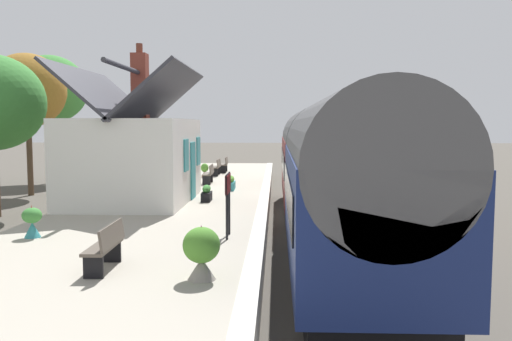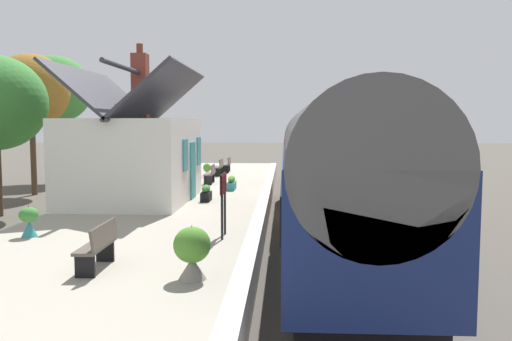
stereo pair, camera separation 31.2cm
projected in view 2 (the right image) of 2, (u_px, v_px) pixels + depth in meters
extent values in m
plane|color=#4C473F|center=(295.00, 215.00, 20.88)|extent=(160.00, 160.00, 0.00)
cube|color=#A39B8C|center=(186.00, 203.00, 21.08)|extent=(32.00, 6.79, 0.86)
cube|color=beige|center=(265.00, 193.00, 20.87)|extent=(32.00, 0.36, 0.02)
cube|color=gray|center=(335.00, 213.00, 20.78)|extent=(52.00, 0.08, 0.14)
cube|color=gray|center=(299.00, 213.00, 20.86)|extent=(52.00, 0.08, 0.14)
cube|color=black|center=(317.00, 205.00, 21.23)|extent=(8.58, 2.29, 0.70)
cube|color=maroon|center=(317.00, 168.00, 21.10)|extent=(9.33, 2.70, 2.30)
cylinder|color=#515154|center=(317.00, 140.00, 20.99)|extent=(9.33, 2.65, 2.65)
cube|color=black|center=(283.00, 161.00, 21.15)|extent=(7.93, 0.03, 0.80)
cylinder|color=black|center=(313.00, 195.00, 24.01)|extent=(0.70, 2.16, 0.70)
cylinder|color=black|center=(321.00, 217.00, 18.45)|extent=(0.70, 2.16, 0.70)
cube|color=black|center=(311.00, 152.00, 25.72)|extent=(0.04, 2.16, 0.90)
cylinder|color=#F2EDCC|center=(311.00, 172.00, 25.82)|extent=(0.06, 0.24, 0.24)
cube|color=red|center=(311.00, 181.00, 25.90)|extent=(0.16, 2.56, 0.24)
cube|color=black|center=(342.00, 270.00, 11.69)|extent=(8.14, 2.29, 0.70)
cube|color=navy|center=(343.00, 204.00, 11.56)|extent=(8.85, 2.70, 2.30)
cylinder|color=#515154|center=(344.00, 153.00, 11.46)|extent=(8.85, 2.65, 2.65)
cube|color=black|center=(282.00, 191.00, 11.61)|extent=(7.52, 0.03, 0.80)
cylinder|color=black|center=(332.00, 243.00, 14.33)|extent=(0.70, 2.16, 0.70)
cylinder|color=black|center=(359.00, 313.00, 9.06)|extent=(0.70, 2.16, 0.70)
cube|color=white|center=(134.00, 160.00, 18.64)|extent=(5.69, 3.91, 2.94)
cube|color=#38383F|center=(160.00, 95.00, 18.38)|extent=(6.19, 2.21, 1.94)
cube|color=#38383F|center=(106.00, 95.00, 18.49)|extent=(6.19, 2.21, 1.94)
cylinder|color=#38383F|center=(132.00, 71.00, 18.36)|extent=(6.19, 0.16, 0.16)
cube|color=brown|center=(140.00, 87.00, 19.38)|extent=(0.56, 0.56, 2.42)
cylinder|color=brown|center=(140.00, 49.00, 19.26)|extent=(0.24, 0.24, 0.36)
cube|color=teal|center=(193.00, 170.00, 19.32)|extent=(0.90, 0.06, 2.10)
cube|color=teal|center=(185.00, 155.00, 17.87)|extent=(0.80, 0.05, 1.10)
cube|color=teal|center=(199.00, 151.00, 20.66)|extent=(0.80, 0.05, 1.10)
cube|color=brown|center=(226.00, 164.00, 29.94)|extent=(1.41, 0.43, 0.06)
cube|color=brown|center=(229.00, 160.00, 29.92)|extent=(1.40, 0.14, 0.40)
cube|color=black|center=(225.00, 169.00, 29.40)|extent=(0.07, 0.36, 0.44)
cube|color=black|center=(227.00, 168.00, 30.52)|extent=(0.07, 0.36, 0.44)
cube|color=brown|center=(209.00, 174.00, 24.23)|extent=(1.41, 0.43, 0.06)
cube|color=brown|center=(213.00, 169.00, 24.20)|extent=(1.40, 0.13, 0.40)
cube|color=black|center=(208.00, 180.00, 23.69)|extent=(0.07, 0.36, 0.44)
cube|color=black|center=(211.00, 178.00, 24.81)|extent=(0.07, 0.36, 0.44)
cube|color=brown|center=(95.00, 246.00, 9.91)|extent=(1.41, 0.43, 0.06)
cube|color=brown|center=(104.00, 234.00, 9.88)|extent=(1.40, 0.13, 0.40)
cube|color=black|center=(85.00, 266.00, 9.37)|extent=(0.07, 0.36, 0.44)
cube|color=black|center=(105.00, 251.00, 10.49)|extent=(0.07, 0.36, 0.44)
cube|color=brown|center=(218.00, 167.00, 28.09)|extent=(1.40, 0.40, 0.06)
cube|color=brown|center=(221.00, 163.00, 28.06)|extent=(1.40, 0.11, 0.40)
cube|color=black|center=(217.00, 172.00, 27.55)|extent=(0.06, 0.36, 0.44)
cube|color=black|center=(219.00, 170.00, 28.67)|extent=(0.06, 0.36, 0.44)
cube|color=black|center=(206.00, 196.00, 18.73)|extent=(0.78, 0.32, 0.33)
ellipsoid|color=#3D8438|center=(206.00, 189.00, 18.71)|extent=(0.70, 0.29, 0.29)
cube|color=teal|center=(232.00, 186.00, 21.97)|extent=(1.06, 0.32, 0.34)
ellipsoid|color=#4C8C2D|center=(232.00, 179.00, 21.94)|extent=(0.96, 0.29, 0.29)
cone|color=teal|center=(29.00, 229.00, 12.81)|extent=(0.39, 0.39, 0.38)
cylinder|color=teal|center=(30.00, 235.00, 12.83)|extent=(0.21, 0.21, 0.06)
ellipsoid|color=#3D8438|center=(29.00, 215.00, 12.78)|extent=(0.47, 0.47, 0.38)
cone|color=#D1553F|center=(29.00, 208.00, 12.77)|extent=(0.10, 0.10, 0.19)
cone|color=#9E5138|center=(207.00, 174.00, 27.36)|extent=(0.35, 0.35, 0.34)
cylinder|color=#9E5138|center=(207.00, 176.00, 27.37)|extent=(0.19, 0.19, 0.06)
ellipsoid|color=#4C8C2D|center=(207.00, 168.00, 27.33)|extent=(0.40, 0.40, 0.46)
cone|color=gray|center=(192.00, 268.00, 9.30)|extent=(0.51, 0.51, 0.39)
cylinder|color=gray|center=(192.00, 277.00, 9.31)|extent=(0.28, 0.28, 0.06)
ellipsoid|color=#4C8C2D|center=(192.00, 245.00, 9.26)|extent=(0.67, 0.67, 0.64)
cone|color=#B9475B|center=(192.00, 232.00, 9.24)|extent=(0.13, 0.13, 0.27)
cylinder|color=black|center=(222.00, 217.00, 12.46)|extent=(0.06, 0.06, 1.10)
cylinder|color=black|center=(225.00, 213.00, 13.05)|extent=(0.06, 0.06, 1.10)
cube|color=maroon|center=(223.00, 184.00, 12.69)|extent=(0.90, 0.06, 0.44)
cube|color=black|center=(223.00, 184.00, 12.69)|extent=(0.96, 0.03, 0.50)
cylinder|color=#4C3828|center=(33.00, 156.00, 26.58)|extent=(0.28, 0.28, 4.02)
ellipsoid|color=olive|center=(31.00, 91.00, 26.29)|extent=(3.79, 3.81, 3.69)
cylinder|color=#4C3828|center=(56.00, 148.00, 32.24)|extent=(0.31, 0.31, 4.32)
ellipsoid|color=#3D8438|center=(54.00, 89.00, 31.92)|extent=(4.30, 4.49, 4.08)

